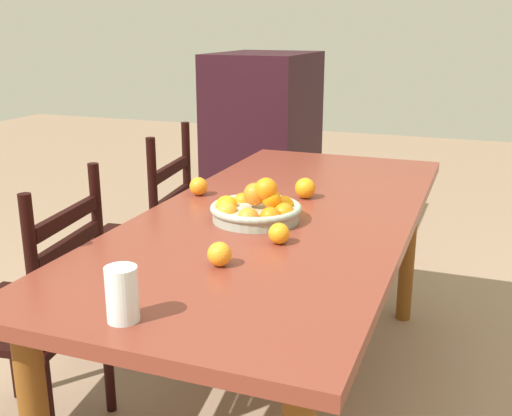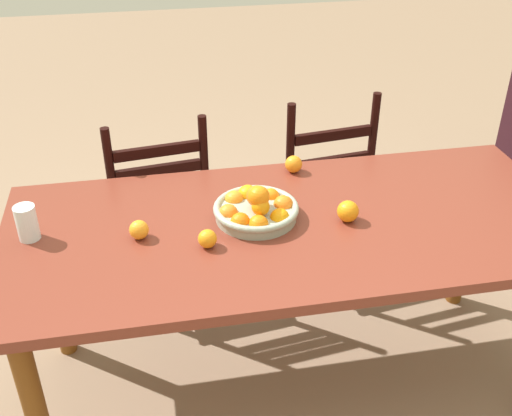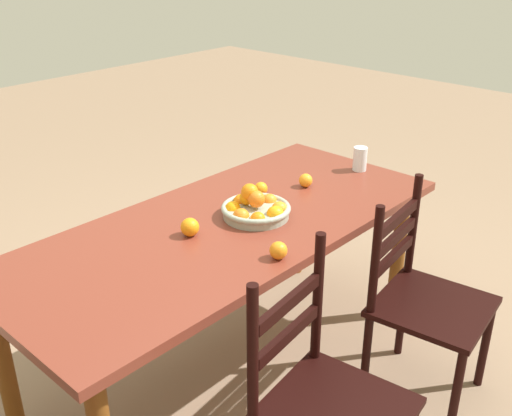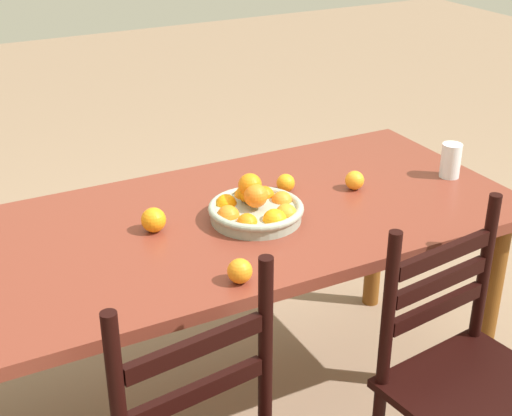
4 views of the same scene
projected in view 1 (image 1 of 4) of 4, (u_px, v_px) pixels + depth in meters
name	position (u px, v px, depth m)	size (l,w,h in m)	color
ground_plane	(280.00, 405.00, 2.28)	(12.00, 12.00, 0.00)	#8C7058
dining_table	(282.00, 235.00, 2.09)	(1.96, 0.86, 0.75)	maroon
chair_near_window	(141.00, 244.00, 2.67)	(0.49, 0.49, 0.94)	black
chair_by_cabinet	(35.00, 317.00, 1.98)	(0.49, 0.49, 0.92)	black
cabinet	(264.00, 150.00, 3.88)	(0.74, 0.56, 1.19)	black
fruit_bowl	(257.00, 209.00, 1.96)	(0.29, 0.29, 0.14)	#97A28F
orange_loose_0	(305.00, 188.00, 2.21)	(0.07, 0.07, 0.07)	orange
orange_loose_1	(279.00, 233.00, 1.75)	(0.06, 0.06, 0.06)	orange
orange_loose_2	(199.00, 186.00, 2.25)	(0.07, 0.07, 0.07)	orange
orange_loose_3	(218.00, 254.00, 1.59)	(0.06, 0.06, 0.06)	orange
drinking_glass	(122.00, 294.00, 1.29)	(0.07, 0.07, 0.12)	silver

